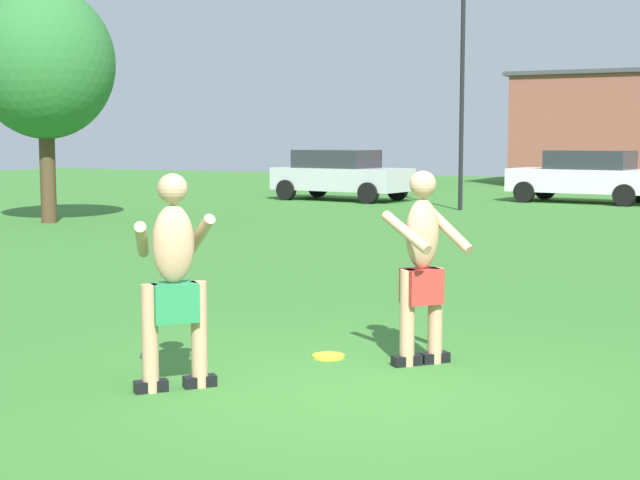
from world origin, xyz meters
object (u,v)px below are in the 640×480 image
Objects in this scene: car_silver_near_post at (340,174)px; tree_behind_players at (44,64)px; player_in_green at (174,276)px; lamp_post at (462,71)px; player_near at (422,264)px; car_white_mid_lot at (585,175)px; frisbee at (328,356)px.

car_silver_near_post is 10.89m from tree_behind_players.
car_silver_near_post is (-8.77, 20.90, -0.08)m from player_in_green.
car_silver_near_post is at bearing 155.33° from lamp_post.
player_near reaches higher than car_white_mid_lot.
car_white_mid_lot is at bearing 18.53° from car_silver_near_post.
lamp_post is at bearing -117.70° from car_white_mid_lot.
car_white_mid_lot is (-1.70, 23.27, -0.08)m from player_in_green.
player_near is at bearing 49.38° from player_in_green.
player_in_green reaches higher than car_silver_near_post.
player_near is 18.16m from lamp_post.
lamp_post reaches higher than frisbee.
lamp_post is (-4.67, 17.22, 3.72)m from frisbee.
lamp_post reaches higher than player_in_green.
car_white_mid_lot is at bearing 52.57° from tree_behind_players.
car_silver_near_post is 0.73× the size of lamp_post.
tree_behind_players is at bearing -127.43° from car_white_mid_lot.
tree_behind_players is (-11.32, 10.70, 2.75)m from player_in_green.
car_white_mid_lot is (-2.29, 21.75, 0.81)m from frisbee.
tree_behind_players is at bearing 136.63° from player_in_green.
player_near is at bearing -81.77° from car_white_mid_lot.
player_in_green is (-1.43, -1.67, 0.01)m from player_near.
car_silver_near_post is 7.46m from car_white_mid_lot.
player_near reaches higher than car_silver_near_post.
tree_behind_players is (-9.62, -12.58, 2.83)m from car_white_mid_lot.
car_silver_near_post is at bearing 112.77° from player_in_green.
car_white_mid_lot is at bearing 96.00° from frisbee.
car_silver_near_post is 1.00× the size of car_white_mid_lot.
car_silver_near_post reaches higher than frisbee.
player_in_green is 0.32× the size of tree_behind_players.
player_in_green is at bearing -43.37° from tree_behind_players.
lamp_post reaches higher than player_near.
frisbee is 18.23m from lamp_post.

